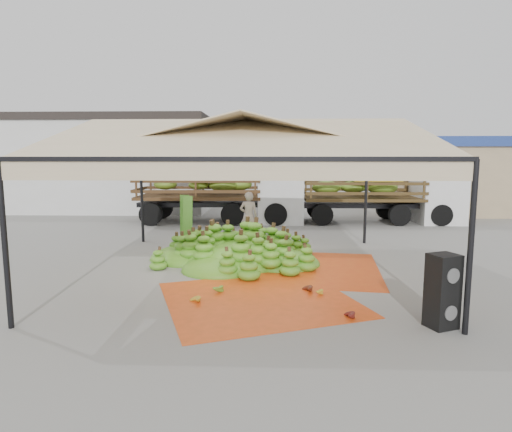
{
  "coord_description": "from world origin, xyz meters",
  "views": [
    {
      "loc": [
        0.63,
        -11.16,
        3.01
      ],
      "look_at": [
        0.2,
        1.5,
        1.3
      ],
      "focal_mm": 30.0,
      "sensor_mm": 36.0,
      "label": 1
    }
  ],
  "objects_px": {
    "vendor": "(249,216)",
    "truck_right": "(387,190)",
    "truck_left": "(227,188)",
    "speaker_stack": "(442,291)",
    "banana_heap": "(236,243)"
  },
  "relations": [
    {
      "from": "vendor",
      "to": "truck_right",
      "type": "distance_m",
      "value": 7.99
    },
    {
      "from": "truck_left",
      "to": "truck_right",
      "type": "height_order",
      "value": "truck_left"
    },
    {
      "from": "speaker_stack",
      "to": "truck_left",
      "type": "distance_m",
      "value": 13.75
    },
    {
      "from": "banana_heap",
      "to": "truck_right",
      "type": "height_order",
      "value": "truck_right"
    },
    {
      "from": "banana_heap",
      "to": "vendor",
      "type": "xyz_separation_m",
      "value": [
        0.2,
        3.27,
        0.35
      ]
    },
    {
      "from": "banana_heap",
      "to": "speaker_stack",
      "type": "relative_size",
      "value": 3.92
    },
    {
      "from": "banana_heap",
      "to": "truck_right",
      "type": "distance_m",
      "value": 10.46
    },
    {
      "from": "banana_heap",
      "to": "vendor",
      "type": "bearing_deg",
      "value": 86.55
    },
    {
      "from": "speaker_stack",
      "to": "truck_left",
      "type": "height_order",
      "value": "truck_left"
    },
    {
      "from": "truck_right",
      "to": "vendor",
      "type": "bearing_deg",
      "value": -142.65
    },
    {
      "from": "speaker_stack",
      "to": "vendor",
      "type": "height_order",
      "value": "vendor"
    },
    {
      "from": "banana_heap",
      "to": "truck_left",
      "type": "relative_size",
      "value": 0.67
    },
    {
      "from": "banana_heap",
      "to": "vendor",
      "type": "distance_m",
      "value": 3.29
    },
    {
      "from": "banana_heap",
      "to": "truck_left",
      "type": "bearing_deg",
      "value": 97.71
    },
    {
      "from": "speaker_stack",
      "to": "truck_right",
      "type": "bearing_deg",
      "value": 56.23
    }
  ]
}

